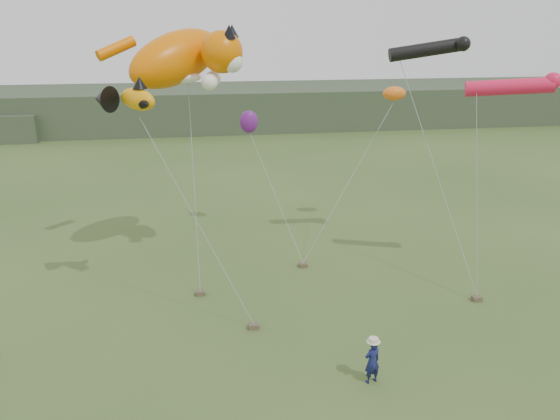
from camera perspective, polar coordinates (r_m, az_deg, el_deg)
The scene contains 8 objects.
ground at distance 17.52m, azimuth 3.83°, elevation -17.49°, with size 120.00×120.00×0.00m, color #385123.
headland at distance 59.02m, azimuth -8.84°, elevation 10.47°, with size 90.00×13.00×4.00m.
festival_attendant at distance 17.31m, azimuth 9.61°, elevation -15.34°, with size 0.53×0.35×1.44m, color #141A4D.
sandbag_anchors at distance 21.42m, azimuth -2.65°, elevation -9.83°, with size 18.07×5.70×0.18m.
cat_kite at distance 23.15m, azimuth -9.85°, elevation 15.40°, with size 5.92×4.56×3.20m.
fish_kite at distance 19.68m, azimuth -15.90°, elevation 11.16°, with size 2.53×1.66×1.21m.
tube_kites at distance 23.90m, azimuth 19.69°, elevation 13.87°, with size 5.54×4.36×2.23m.
misc_kites at distance 27.22m, azimuth 3.97°, elevation 10.55°, with size 8.09×1.57×2.25m.
Camera 1 is at (-3.29, -13.71, 10.39)m, focal length 35.00 mm.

